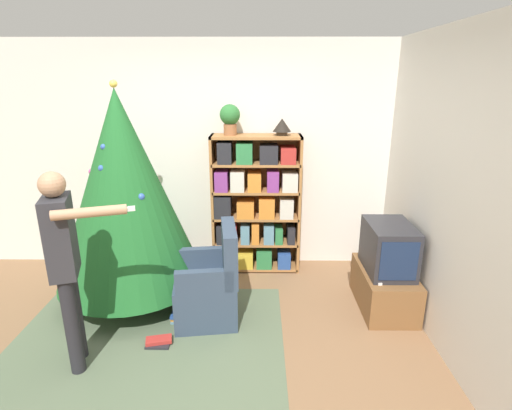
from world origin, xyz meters
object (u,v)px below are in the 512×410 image
object	(u,v)px
table_lamp	(282,126)
potted_plant	(230,117)
television	(389,248)
christmas_tree	(124,190)
armchair	(210,287)
standing_person	(65,257)
bookshelf	(255,205)

from	to	relation	value
table_lamp	potted_plant	bearing A→B (deg)	180.00
television	table_lamp	xyz separation A→B (m)	(-0.99, 0.86, 1.05)
christmas_tree	armchair	world-z (taller)	christmas_tree
television	armchair	size ratio (longest dim) A/B	0.66
standing_person	armchair	bearing A→B (deg)	105.70
bookshelf	table_lamp	xyz separation A→B (m)	(0.30, 0.01, 0.90)
christmas_tree	armchair	bearing A→B (deg)	-23.68
armchair	standing_person	distance (m)	1.31
armchair	table_lamp	size ratio (longest dim) A/B	4.60
potted_plant	standing_person	bearing A→B (deg)	-122.87
christmas_tree	armchair	size ratio (longest dim) A/B	2.36
bookshelf	standing_person	world-z (taller)	bookshelf
potted_plant	table_lamp	xyz separation A→B (m)	(0.56, -0.00, -0.09)
television	christmas_tree	size ratio (longest dim) A/B	0.28
bookshelf	table_lamp	size ratio (longest dim) A/B	7.94
armchair	potted_plant	xyz separation A→B (m)	(0.14, 1.07, 1.46)
television	standing_person	world-z (taller)	standing_person
christmas_tree	television	bearing A→B (deg)	-3.47
bookshelf	potted_plant	size ratio (longest dim) A/B	4.83
bookshelf	armchair	xyz separation A→B (m)	(-0.40, -1.06, -0.47)
standing_person	table_lamp	size ratio (longest dim) A/B	7.87
christmas_tree	potted_plant	distance (m)	1.35
television	standing_person	xyz separation A→B (m)	(-2.66, -0.85, 0.29)
bookshelf	standing_person	distance (m)	2.19
christmas_tree	standing_person	world-z (taller)	christmas_tree
bookshelf	table_lamp	world-z (taller)	table_lamp
standing_person	potted_plant	world-z (taller)	potted_plant
television	potted_plant	bearing A→B (deg)	151.10
armchair	christmas_tree	bearing A→B (deg)	-120.92
television	armchair	distance (m)	1.74
armchair	table_lamp	world-z (taller)	table_lamp
christmas_tree	standing_person	distance (m)	1.04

